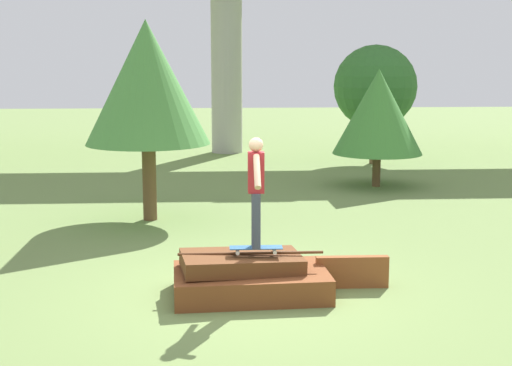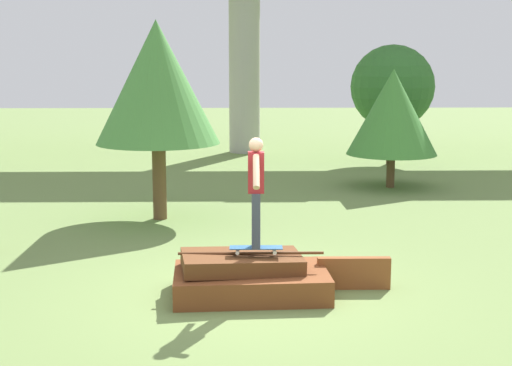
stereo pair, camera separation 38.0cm
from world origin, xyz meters
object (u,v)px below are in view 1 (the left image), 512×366
skater (256,185)px  tree_behind_left (147,83)px  tree_mid_back (378,112)px  skateboard (256,248)px  tree_behind_right (375,87)px

skater → tree_behind_left: (-1.91, 5.04, 1.23)m
skater → tree_mid_back: tree_mid_back is taller
tree_behind_left → tree_mid_back: (5.61, 3.64, -0.87)m
skateboard → tree_mid_back: bearing=66.9°
skateboard → tree_behind_left: (-1.91, 5.04, 2.12)m
tree_behind_right → skateboard: bearing=-109.6°
tree_behind_left → tree_behind_right: size_ratio=1.09×
skateboard → tree_mid_back: 9.52m
skateboard → skater: skater is taller
tree_behind_left → tree_behind_right: bearing=50.3°
tree_behind_right → tree_mid_back: bearing=-101.6°
skater → tree_behind_left: 5.53m
skateboard → skater: (-0.00, 0.00, 0.89)m
skateboard → tree_behind_left: tree_behind_left is taller
tree_behind_right → tree_mid_back: (-0.85, -4.13, -0.49)m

